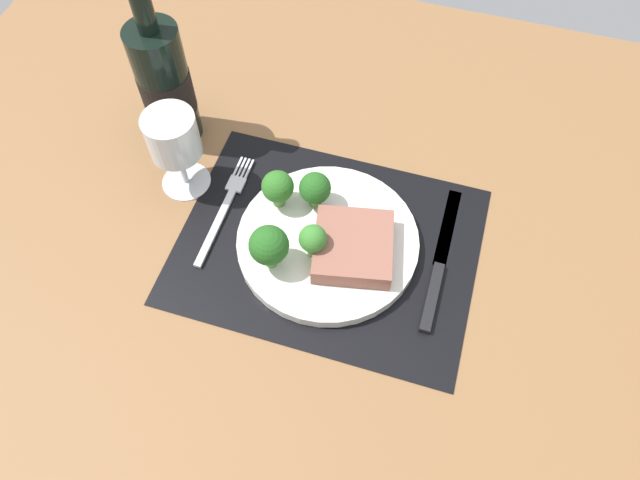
# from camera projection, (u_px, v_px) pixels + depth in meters

# --- Properties ---
(ground_plane) EXTENTS (1.40, 1.10, 0.03)m
(ground_plane) POSITION_uv_depth(u_px,v_px,m) (328.00, 251.00, 0.82)
(ground_plane) COLOR brown
(placemat) EXTENTS (0.40, 0.31, 0.00)m
(placemat) POSITION_uv_depth(u_px,v_px,m) (328.00, 245.00, 0.81)
(placemat) COLOR black
(placemat) RESTS_ON ground_plane
(plate) EXTENTS (0.25, 0.25, 0.02)m
(plate) POSITION_uv_depth(u_px,v_px,m) (328.00, 241.00, 0.80)
(plate) COLOR silver
(plate) RESTS_ON placemat
(steak) EXTENTS (0.12, 0.12, 0.03)m
(steak) POSITION_uv_depth(u_px,v_px,m) (353.00, 247.00, 0.77)
(steak) COLOR #8C5647
(steak) RESTS_ON plate
(broccoli_near_fork) EXTENTS (0.04, 0.04, 0.06)m
(broccoli_near_fork) POSITION_uv_depth(u_px,v_px,m) (315.00, 189.00, 0.79)
(broccoli_near_fork) COLOR #5B8942
(broccoli_near_fork) RESTS_ON plate
(broccoli_near_steak) EXTENTS (0.05, 0.05, 0.07)m
(broccoli_near_steak) POSITION_uv_depth(u_px,v_px,m) (269.00, 246.00, 0.74)
(broccoli_near_steak) COLOR #5B8942
(broccoli_near_steak) RESTS_ON plate
(broccoli_front_edge) EXTENTS (0.04, 0.04, 0.06)m
(broccoli_front_edge) POSITION_uv_depth(u_px,v_px,m) (313.00, 240.00, 0.75)
(broccoli_front_edge) COLOR #5B8942
(broccoli_front_edge) RESTS_ON plate
(broccoli_back_left) EXTENTS (0.04, 0.04, 0.06)m
(broccoli_back_left) POSITION_uv_depth(u_px,v_px,m) (278.00, 187.00, 0.79)
(broccoli_back_left) COLOR #5B8942
(broccoli_back_left) RESTS_ON plate
(fork) EXTENTS (0.02, 0.19, 0.01)m
(fork) POSITION_uv_depth(u_px,v_px,m) (225.00, 208.00, 0.83)
(fork) COLOR silver
(fork) RESTS_ON placemat
(knife) EXTENTS (0.02, 0.23, 0.01)m
(knife) POSITION_uv_depth(u_px,v_px,m) (438.00, 268.00, 0.78)
(knife) COLOR black
(knife) RESTS_ON placemat
(wine_bottle) EXTENTS (0.08, 0.08, 0.29)m
(wine_bottle) POSITION_uv_depth(u_px,v_px,m) (165.00, 83.00, 0.83)
(wine_bottle) COLOR black
(wine_bottle) RESTS_ON ground_plane
(wine_glass) EXTENTS (0.07, 0.07, 0.13)m
(wine_glass) POSITION_uv_depth(u_px,v_px,m) (174.00, 140.00, 0.79)
(wine_glass) COLOR silver
(wine_glass) RESTS_ON ground_plane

